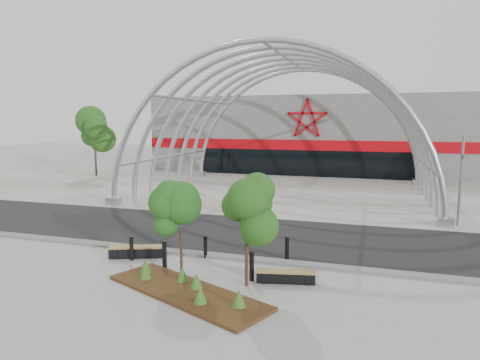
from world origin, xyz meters
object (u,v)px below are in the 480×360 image
(street_tree_0, at_px, (181,213))
(bench_0, at_px, (137,252))
(bollard_2, at_px, (205,247))
(signal_pole, at_px, (461,179))
(bench_1, at_px, (286,277))
(street_tree_1, at_px, (247,213))

(street_tree_0, height_order, bench_0, street_tree_0)
(street_tree_0, distance_m, bollard_2, 2.80)
(signal_pole, bearing_deg, bench_1, -124.16)
(signal_pole, xyz_separation_m, street_tree_0, (-10.83, -10.90, -0.20))
(bench_1, bearing_deg, street_tree_0, -173.40)
(bench_1, bearing_deg, bollard_2, 155.34)
(street_tree_1, bearing_deg, bench_0, 163.26)
(street_tree_1, xyz_separation_m, bench_0, (-5.13, 1.54, -2.29))
(bench_1, relative_size, bollard_2, 2.32)
(signal_pole, height_order, street_tree_0, signal_pole)
(signal_pole, bearing_deg, street_tree_1, -126.74)
(bench_0, relative_size, bollard_2, 2.50)
(bench_0, bearing_deg, bench_1, -7.89)
(signal_pole, bearing_deg, street_tree_0, -134.80)
(signal_pole, height_order, bench_0, signal_pole)
(street_tree_0, height_order, bench_1, street_tree_0)
(bollard_2, bearing_deg, street_tree_1, -43.83)
(street_tree_1, relative_size, bollard_2, 3.88)
(signal_pole, height_order, bench_1, signal_pole)
(signal_pole, relative_size, street_tree_1, 1.37)
(signal_pole, relative_size, street_tree_0, 1.49)
(bench_1, bearing_deg, signal_pole, 55.84)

